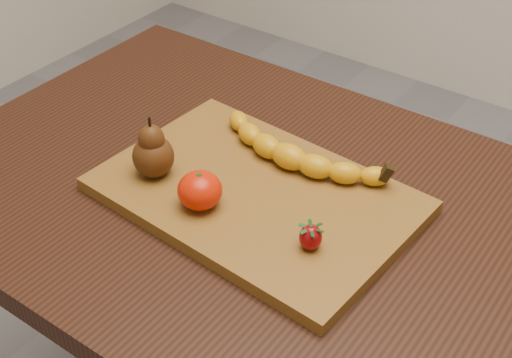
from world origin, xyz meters
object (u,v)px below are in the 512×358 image
Objects in this scene: table at (248,238)px; cutting_board at (256,195)px; mandarin at (200,190)px; pear at (152,147)px.

table is 2.22× the size of cutting_board.
table is 0.11m from cutting_board.
mandarin is (-0.02, -0.09, 0.14)m from table.
pear is at bearing -150.89° from table.
cutting_board is at bearing 60.08° from mandarin.
mandarin is (-0.04, -0.07, 0.04)m from cutting_board.
pear is (-0.12, -0.07, 0.17)m from table.
pear reaches higher than table.
table is 0.22m from pear.
cutting_board is 0.09m from mandarin.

